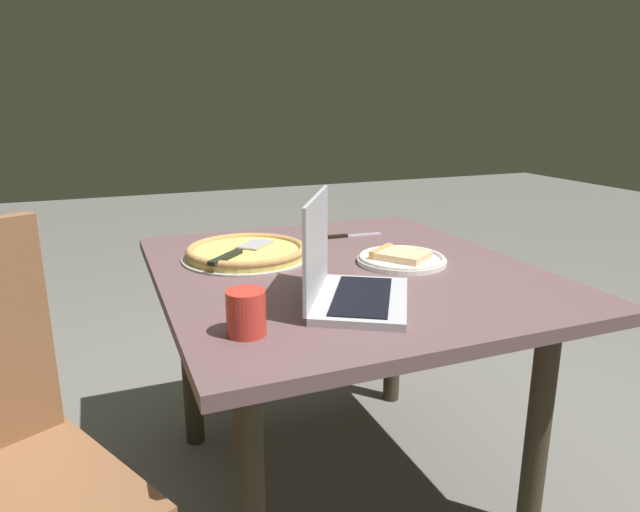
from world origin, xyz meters
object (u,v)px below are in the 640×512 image
pizza_tray (247,252)px  drink_cup (246,312)px  pizza_plate (401,258)px  table_knife (346,236)px  laptop (345,280)px  dining_table (344,299)px

pizza_tray → drink_cup: 0.58m
pizza_plate → table_knife: size_ratio=1.19×
laptop → table_knife: (-0.60, 0.27, -0.05)m
laptop → drink_cup: 0.28m
dining_table → pizza_plate: 0.21m
dining_table → drink_cup: bearing=-46.7°
laptop → pizza_plate: laptop is taller
table_knife → dining_table: bearing=-25.2°
laptop → table_knife: laptop is taller
dining_table → table_knife: (-0.33, 0.16, 0.10)m
pizza_tray → pizza_plate: bearing=61.8°
laptop → pizza_tray: bearing=-165.9°
pizza_plate → table_knife: pizza_plate is taller
dining_table → laptop: bearing=-24.0°
table_knife → pizza_tray: bearing=-70.9°
pizza_plate → pizza_tray: pizza_tray is taller
dining_table → drink_cup: 0.54m
dining_table → laptop: 0.33m
dining_table → table_knife: size_ratio=5.25×
pizza_tray → table_knife: 0.41m
laptop → pizza_tray: 0.48m
dining_table → drink_cup: drink_cup is taller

